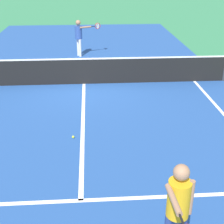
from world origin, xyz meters
name	(u,v)px	position (x,y,z in m)	size (l,w,h in m)	color
ground_plane	(84,84)	(0.00, 0.00, 0.00)	(60.00, 60.00, 0.00)	#337F51
court_surface_inbounds	(84,84)	(0.00, 0.00, 0.00)	(10.62, 24.40, 0.00)	#234C93
line_service_near	(81,200)	(0.00, -6.40, 0.00)	(8.22, 0.10, 0.01)	white
line_center_service	(83,123)	(0.00, -3.20, 0.00)	(0.10, 6.40, 0.01)	white
net	(83,71)	(0.00, 0.00, 0.49)	(10.50, 0.09, 1.07)	#33383D
player_near	(178,204)	(1.41, -7.79, 1.03)	(0.48, 1.21, 1.65)	navy
player_far	(79,34)	(-0.22, 3.87, 1.03)	(1.18, 0.54, 1.66)	white
tennis_ball_mid_court	(73,137)	(-0.23, -4.00, 0.03)	(0.07, 0.07, 0.07)	#CCE033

